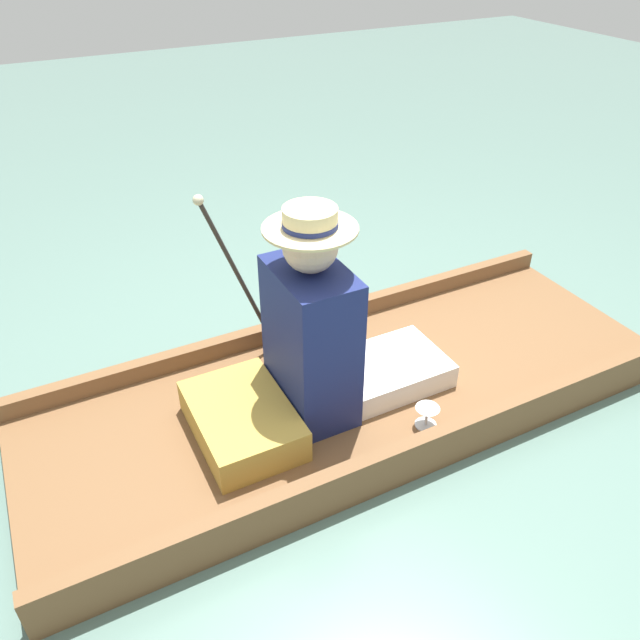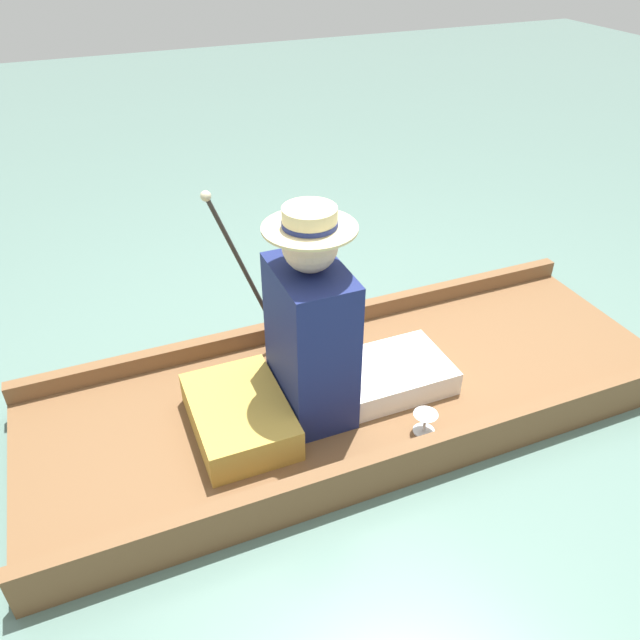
{
  "view_description": "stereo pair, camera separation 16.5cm",
  "coord_description": "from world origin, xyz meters",
  "px_view_note": "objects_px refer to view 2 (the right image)",
  "views": [
    {
      "loc": [
        1.81,
        -1.1,
        1.91
      ],
      "look_at": [
        0.04,
        -0.2,
        0.54
      ],
      "focal_mm": 35.0,
      "sensor_mm": 36.0,
      "label": 1
    },
    {
      "loc": [
        1.88,
        -0.95,
        1.91
      ],
      "look_at": [
        0.04,
        -0.2,
        0.54
      ],
      "focal_mm": 35.0,
      "sensor_mm": 36.0,
      "label": 2
    }
  ],
  "objects_px": {
    "teddy_bear": "(300,323)",
    "wine_glass": "(425,420)",
    "seated_person": "(328,337)",
    "walking_cane": "(241,263)"
  },
  "relations": [
    {
      "from": "teddy_bear",
      "to": "wine_glass",
      "type": "xyz_separation_m",
      "value": [
        0.67,
        0.28,
        -0.12
      ]
    },
    {
      "from": "seated_person",
      "to": "walking_cane",
      "type": "bearing_deg",
      "value": -146.51
    },
    {
      "from": "seated_person",
      "to": "teddy_bear",
      "type": "xyz_separation_m",
      "value": [
        -0.35,
        0.01,
        -0.16
      ]
    },
    {
      "from": "seated_person",
      "to": "teddy_bear",
      "type": "bearing_deg",
      "value": -174.02
    },
    {
      "from": "wine_glass",
      "to": "walking_cane",
      "type": "distance_m",
      "value": 1.01
    },
    {
      "from": "seated_person",
      "to": "teddy_bear",
      "type": "distance_m",
      "value": 0.38
    },
    {
      "from": "teddy_bear",
      "to": "walking_cane",
      "type": "height_order",
      "value": "walking_cane"
    },
    {
      "from": "seated_person",
      "to": "wine_glass",
      "type": "relative_size",
      "value": 9.18
    },
    {
      "from": "seated_person",
      "to": "walking_cane",
      "type": "distance_m",
      "value": 0.52
    },
    {
      "from": "teddy_bear",
      "to": "wine_glass",
      "type": "height_order",
      "value": "teddy_bear"
    }
  ]
}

